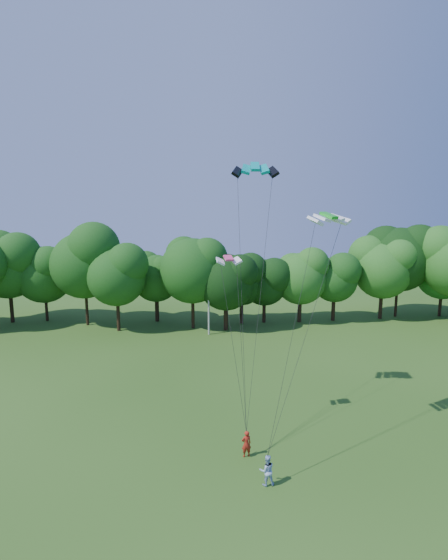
{
  "coord_description": "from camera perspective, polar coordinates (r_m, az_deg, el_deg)",
  "views": [
    {
      "loc": [
        -3.14,
        -20.45,
        15.94
      ],
      "look_at": [
        -0.66,
        13.0,
        9.96
      ],
      "focal_mm": 28.0,
      "sensor_mm": 36.0,
      "label": 1
    }
  ],
  "objects": [
    {
      "name": "kite_green",
      "position": [
        28.14,
        13.53,
        8.2
      ],
      "size": [
        2.92,
        2.2,
        0.45
      ],
      "rotation": [
        0.0,
        0.0,
        0.43
      ],
      "color": "green",
      "rests_on": "ground"
    },
    {
      "name": "kite_flyer_right",
      "position": [
        27.2,
        5.62,
        -23.5
      ],
      "size": [
        0.93,
        0.75,
        1.82
      ],
      "primitive_type": "imported",
      "rotation": [
        0.0,
        0.0,
        3.21
      ],
      "color": "#A9C3EB",
      "rests_on": "ground"
    },
    {
      "name": "kite_pink",
      "position": [
        29.01,
        0.59,
        2.89
      ],
      "size": [
        1.78,
        1.08,
        0.35
      ],
      "rotation": [
        0.0,
        0.0,
        0.17
      ],
      "color": "#F04282",
      "rests_on": "ground"
    },
    {
      "name": "tree_back_center",
      "position": [
        54.16,
        0.25,
        0.69
      ],
      "size": [
        7.8,
        7.8,
        11.35
      ],
      "color": "#341D14",
      "rests_on": "ground"
    },
    {
      "name": "kite_teal",
      "position": [
        32.33,
        4.08,
        14.55
      ],
      "size": [
        3.27,
        1.66,
        0.78
      ],
      "rotation": [
        0.0,
        0.0,
        -0.09
      ],
      "color": "#05A099",
      "rests_on": "ground"
    },
    {
      "name": "ground",
      "position": [
        26.12,
        4.01,
        -27.54
      ],
      "size": [
        160.0,
        160.0,
        0.0
      ],
      "primitive_type": "plane",
      "color": "#274E15",
      "rests_on": "ground"
    },
    {
      "name": "tree_back_east",
      "position": [
        68.14,
        26.76,
        1.75
      ],
      "size": [
        8.06,
        8.06,
        11.73
      ],
      "color": "#312413",
      "rests_on": "ground"
    },
    {
      "name": "utility_pole",
      "position": [
        52.69,
        -2.02,
        -2.49
      ],
      "size": [
        1.62,
        0.79,
        8.7
      ],
      "rotation": [
        0.0,
        0.0,
        0.42
      ],
      "color": "#B0B1A7",
      "rests_on": "ground"
    },
    {
      "name": "kite_flyer_left",
      "position": [
        29.54,
        2.93,
        -20.58
      ],
      "size": [
        0.72,
        0.55,
        1.74
      ],
      "primitive_type": "imported",
      "rotation": [
        0.0,
        0.0,
        3.37
      ],
      "color": "#AF2416",
      "rests_on": "ground"
    }
  ]
}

